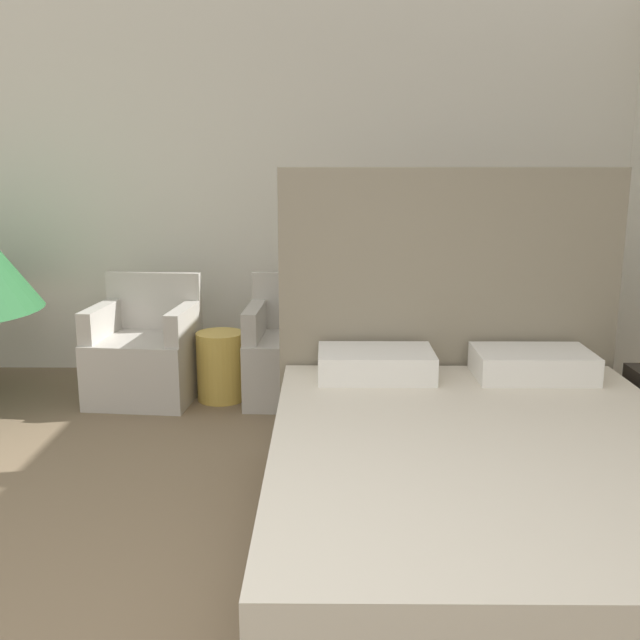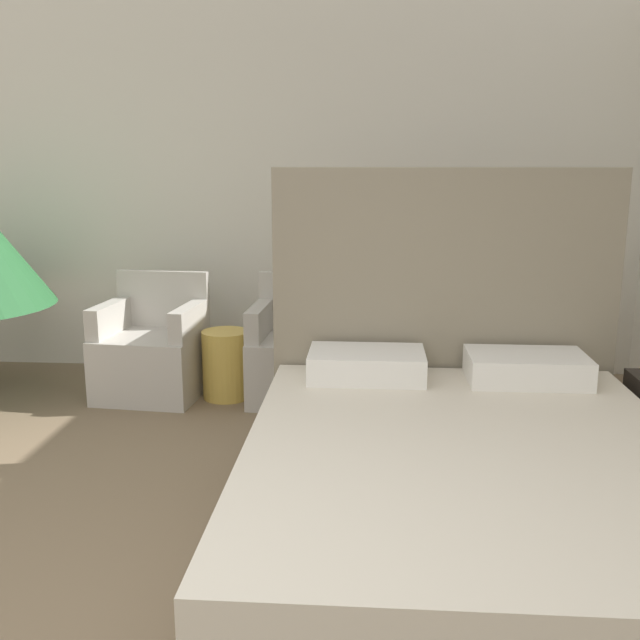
% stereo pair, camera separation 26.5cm
% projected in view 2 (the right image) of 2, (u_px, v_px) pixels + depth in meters
% --- Properties ---
extents(wall_back, '(10.00, 0.06, 2.90)m').
position_uv_depth(wall_back, '(266.00, 184.00, 5.44)').
color(wall_back, silver).
rests_on(wall_back, ground_plane).
extents(bed, '(1.81, 2.22, 1.59)m').
position_uv_depth(bed, '(462.00, 486.00, 2.91)').
color(bed, brown).
rests_on(bed, ground_plane).
extents(armchair_near_window_left, '(0.73, 0.67, 0.85)m').
position_uv_depth(armchair_near_window_left, '(152.00, 356.00, 4.98)').
color(armchair_near_window_left, '#B7B2A8').
rests_on(armchair_near_window_left, ground_plane).
extents(armchair_near_window_right, '(0.70, 0.64, 0.85)m').
position_uv_depth(armchair_near_window_right, '(302.00, 359.00, 4.91)').
color(armchair_near_window_right, '#B7B2A8').
rests_on(armchair_near_window_right, ground_plane).
extents(side_table, '(0.33, 0.33, 0.48)m').
position_uv_depth(side_table, '(226.00, 364.00, 4.95)').
color(side_table, gold).
rests_on(side_table, ground_plane).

